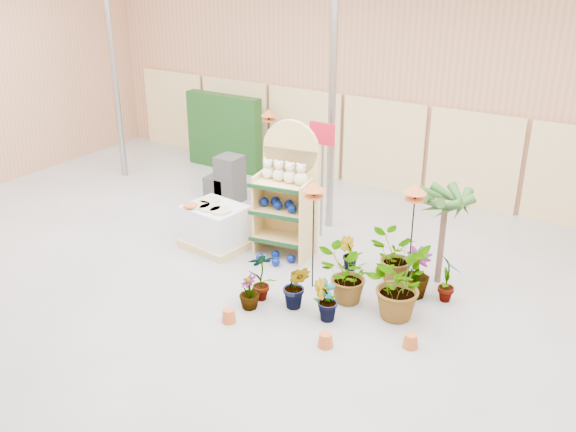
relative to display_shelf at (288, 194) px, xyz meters
name	(u,v)px	position (x,y,z in m)	size (l,w,h in m)	color
room	(250,151)	(0.10, -1.22, 1.12)	(15.20, 12.10, 4.70)	gray
display_shelf	(288,194)	(0.00, 0.00, 0.00)	(1.09, 0.78, 2.39)	tan
teddy_bears	(286,174)	(0.03, -0.11, 0.42)	(0.88, 0.23, 0.38)	#EFE0CA
gazing_balls_shelf	(284,205)	(0.00, -0.13, -0.15)	(0.88, 0.30, 0.17)	navy
gazing_balls_floor	(276,258)	(0.06, -0.49, -1.02)	(0.63, 0.39, 0.15)	navy
pallet_stack	(216,227)	(-1.19, -0.54, -0.70)	(1.22, 1.06, 0.83)	tan
charcoal_planters	(226,182)	(-2.39, 1.38, -0.67)	(0.80, 0.50, 1.00)	#2C2C2C
trellis_stock	(224,132)	(-3.70, 3.07, -0.19)	(2.00, 0.30, 1.80)	#153F15
offer_sign	(322,157)	(0.20, 0.85, 0.48)	(0.50, 0.08, 2.20)	gray
bird_table_front	(314,190)	(1.03, -0.90, 0.58)	(0.34, 0.34, 1.81)	black
bird_table_right	(415,193)	(2.41, -0.30, 0.62)	(0.34, 0.34, 1.85)	black
bird_table_back	(269,115)	(-1.88, 2.28, 0.64)	(0.34, 0.34, 1.86)	black
palm	(446,199)	(2.68, 0.34, 0.36)	(0.70, 0.70, 1.71)	brown
potted_plant_0	(262,275)	(0.55, -1.64, -0.67)	(0.44, 0.30, 0.84)	#28531F
potted_plant_1	(296,286)	(1.14, -1.58, -0.72)	(0.41, 0.33, 0.74)	#28531F
potted_plant_2	(347,276)	(1.70, -1.04, -0.64)	(0.82, 0.71, 0.91)	#28531F
potted_plant_3	(416,273)	(2.52, -0.29, -0.69)	(0.45, 0.45, 0.80)	#28531F
potted_plant_4	(448,278)	(3.00, -0.20, -0.68)	(0.43, 0.29, 0.82)	#28531F
potted_plant_5	(348,254)	(1.24, -0.06, -0.80)	(0.32, 0.26, 0.58)	#28531F
potted_plant_6	(394,257)	(2.03, -0.01, -0.67)	(0.76, 0.66, 0.84)	#28531F
potted_plant_7	(249,292)	(0.54, -1.96, -0.81)	(0.31, 0.31, 0.56)	#28531F
potted_plant_8	(325,299)	(1.63, -1.60, -0.78)	(0.33, 0.22, 0.62)	#28531F
potted_plant_9	(325,301)	(1.68, -1.66, -0.76)	(0.37, 0.30, 0.67)	#28531F
potted_plant_10	(397,284)	(2.50, -0.99, -0.56)	(0.96, 0.83, 1.07)	#28531F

